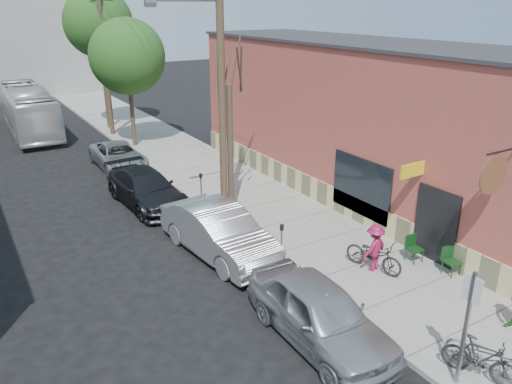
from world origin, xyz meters
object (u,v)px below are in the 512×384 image
parking_meter_near (282,236)px  car_0 (320,313)px  parked_bike_b (489,358)px  sign_post (467,319)px  tree_leafy_far (98,23)px  utility_pole_near (220,81)px  patio_chair_a (415,249)px  parking_meter_far (201,183)px  cyclist (374,248)px  car_2 (146,189)px  tree_bare (230,151)px  car_3 (118,156)px  parked_bike_a (481,359)px  tree_leafy_mid (127,57)px  bus (28,110)px  patio_chair_b (452,261)px  car_1 (219,232)px

parking_meter_near → car_0: car_0 is taller
parked_bike_b → sign_post: bearing=146.2°
sign_post → tree_leafy_far: (0.45, 28.27, 5.02)m
sign_post → utility_pole_near: (0.04, 11.08, 3.58)m
tree_leafy_far → patio_chair_a: (3.07, -23.88, -6.26)m
parking_meter_far → cyclist: (2.10, -8.07, -0.07)m
car_2 → patio_chair_a: bearing=-62.9°
parking_meter_near → tree_bare: tree_bare is taller
sign_post → parked_bike_b: (0.69, -0.24, -1.15)m
parking_meter_far → utility_pole_near: 4.74m
patio_chair_a → car_0: (-5.07, -1.43, 0.21)m
parking_meter_far → car_3: parking_meter_far is taller
utility_pole_near → parked_bike_b: bearing=-86.7°
parking_meter_near → parked_bike_a: parking_meter_near is taller
parking_meter_far → parked_bike_b: 13.03m
patio_chair_a → utility_pole_near: bearing=120.8°
patio_chair_a → parked_bike_a: bearing=-119.9°
parking_meter_far → car_0: (-1.45, -9.81, -0.18)m
parking_meter_far → tree_leafy_far: 16.59m
car_2 → utility_pole_near: bearing=-57.0°
tree_leafy_mid → parked_bike_b: 23.66m
sign_post → bus: 30.42m
parking_meter_far → patio_chair_b: bearing=-67.5°
sign_post → cyclist: size_ratio=1.84×
parking_meter_far → parked_bike_b: bearing=-86.5°
tree_leafy_far → patio_chair_b: tree_leafy_far is taller
parking_meter_far → car_2: 2.35m
patio_chair_b → utility_pole_near: bearing=125.2°
car_3 → bus: bearing=104.8°
parking_meter_near → parking_meter_far: same height
car_3 → parked_bike_a: bearing=-83.3°
tree_leafy_mid → parked_bike_a: tree_leafy_mid is taller
cyclist → parked_bike_b: size_ratio=0.75×
sign_post → utility_pole_near: bearing=89.8°
sign_post → bus: size_ratio=0.26×
tree_bare → parked_bike_a: bearing=-89.6°
tree_bare → car_3: (-2.00, 8.44, -2.05)m
parking_meter_far → tree_bare: size_ratio=0.24×
cyclist → bus: (-6.18, 25.43, 0.58)m
parking_meter_far → car_1: (-1.45, -4.38, -0.13)m
car_1 → car_2: (-0.54, 5.60, -0.12)m
car_3 → tree_leafy_far: bearing=77.7°
car_1 → cyclist: bearing=-51.9°
patio_chair_a → car_1: size_ratio=0.17×
patio_chair_a → parked_bike_b: parked_bike_b is taller
patio_chair_b → car_0: bearing=-167.9°
parking_meter_near → parked_bike_b: bearing=-83.5°
parked_bike_a → car_1: car_1 is taller
patio_chair_a → patio_chair_b: same height
car_1 → bus: bearing=91.1°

